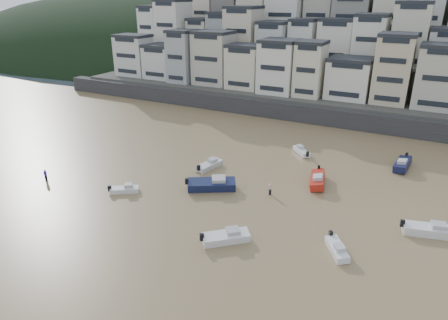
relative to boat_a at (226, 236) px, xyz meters
The scene contains 15 objects.
sea_strip 174.83m from the boat_a, 133.58° to the left, with size 340.00×340.00×0.00m, color #455163.
harbor_wall 46.66m from the boat_a, 90.63° to the left, with size 140.00×3.00×3.50m, color #38383A.
hillside 87.46m from the boat_a, 87.21° to the left, with size 141.04×66.00×50.00m.
headland 157.29m from the boat_a, 132.13° to the left, with size 216.00×135.00×53.33m.
boat_a is the anchor object (origin of this frame).
boat_b 11.55m from the boat_a, 18.22° to the left, with size 4.51×1.48×1.23m, color white, non-canonical shape.
boat_c 12.53m from the boat_a, 126.38° to the left, with size 7.06×2.31×1.93m, color #151D42, non-canonical shape.
boat_d 22.49m from the boat_a, 31.31° to the left, with size 6.06×1.98×1.65m, color silver, non-canonical shape.
boat_e 19.07m from the boat_a, 75.34° to the left, with size 6.21×2.03×1.69m, color #B02115, non-canonical shape.
boat_f 19.71m from the boat_a, 124.76° to the left, with size 5.09×1.66×1.39m, color silver, non-canonical shape.
boat_h 28.54m from the boat_a, 91.34° to the left, with size 4.55×1.49×1.24m, color white, non-canonical shape.
boat_i 33.45m from the boat_a, 63.80° to the left, with size 6.12×2.00×1.67m, color #12163A, non-canonical shape.
boat_j 17.81m from the boat_a, 167.09° to the left, with size 4.09×1.34×1.12m, color silver, non-canonical shape.
person_blue 29.68m from the boat_a, behind, with size 0.44×0.44×1.74m, color #2D1BCA, non-canonical shape.
person_pink 12.46m from the boat_a, 89.49° to the left, with size 0.44×0.44×1.74m, color #EAAAA5, non-canonical shape.
Camera 1 is at (27.13, -13.72, 24.61)m, focal length 32.00 mm.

